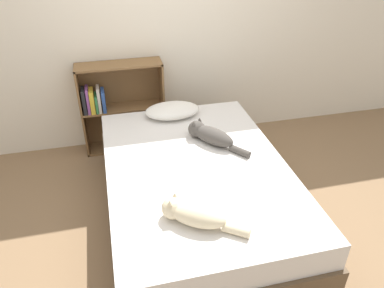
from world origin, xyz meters
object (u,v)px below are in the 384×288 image
Objects in this scene: cat_dark at (209,135)px; bookshelf at (118,105)px; cat_light at (193,214)px; pillow at (172,110)px; bed at (196,193)px.

cat_dark is 1.26m from bookshelf.
bookshelf is at bearing -45.39° from cat_light.
pillow is 0.71m from bookshelf.
pillow is at bearing -15.13° from cat_dark.
pillow reaches higher than bed.
bookshelf reaches higher than bed.
bed is 2.17× the size of bookshelf.
pillow is (-0.03, 0.85, 0.34)m from bed.
bed is 0.51m from cat_dark.
cat_dark reaches higher than bed.
bookshelf is (-0.49, 0.50, -0.12)m from pillow.
bookshelf reaches higher than cat_dark.
cat_light is (-0.15, -1.45, 0.01)m from pillow.
bed is 4.03× the size of pillow.
cat_dark is (0.22, -0.53, 0.01)m from pillow.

